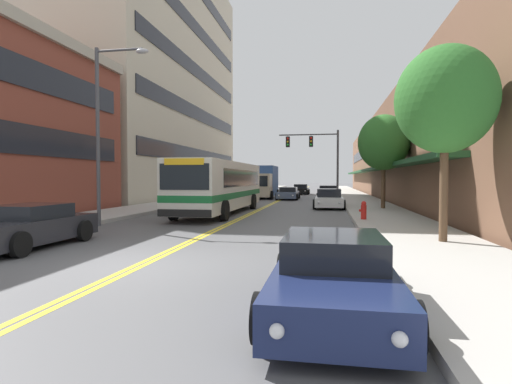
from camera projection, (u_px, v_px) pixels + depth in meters
ground_plane at (289, 196)px, 45.79m from camera, size 240.00×240.00×0.00m
sidewalk_left at (228, 195)px, 47.06m from camera, size 3.51×106.00×0.18m
sidewalk_right at (354, 196)px, 44.52m from camera, size 3.51×106.00×0.18m
centre_line at (289, 196)px, 45.79m from camera, size 0.34×106.00×0.01m
office_tower_left at (146, 75)px, 43.59m from camera, size 12.08×31.29×26.59m
storefront_row_right at (411, 156)px, 43.32m from camera, size 9.10×68.00×8.86m
city_bus at (222, 185)px, 23.21m from camera, size 2.83×12.18×2.93m
car_charcoal_parked_left_near at (27, 227)px, 11.75m from camera, size 2.16×4.56×1.26m
car_silver_parked_left_mid at (233, 194)px, 37.16m from camera, size 2.15×4.84×1.29m
car_navy_parked_right_foreground at (333, 277)px, 6.02m from camera, size 1.97×4.23×1.17m
car_dark_grey_parked_right_mid at (328, 193)px, 37.88m from camera, size 2.13×4.56×1.34m
car_white_parked_right_far at (329, 199)px, 27.07m from camera, size 2.07×4.45×1.32m
car_slate_blue_moving_lead at (288, 194)px, 38.36m from camera, size 2.08×4.92×1.18m
car_black_moving_second at (301, 190)px, 50.77m from camera, size 2.17×4.53×1.27m
box_truck at (262, 182)px, 40.70m from camera, size 2.79×6.56×3.30m
traffic_signal_mast at (317, 151)px, 34.37m from camera, size 5.13×0.38×6.16m
street_lamp_left_near at (105, 119)px, 16.85m from camera, size 2.41×0.28×7.54m
street_tree_right_near at (445, 100)px, 11.60m from camera, size 2.84×2.84×5.71m
street_tree_right_mid at (384, 143)px, 24.67m from camera, size 3.13×3.13×5.79m
fire_hydrant at (364, 210)px, 18.04m from camera, size 0.33×0.25×0.82m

